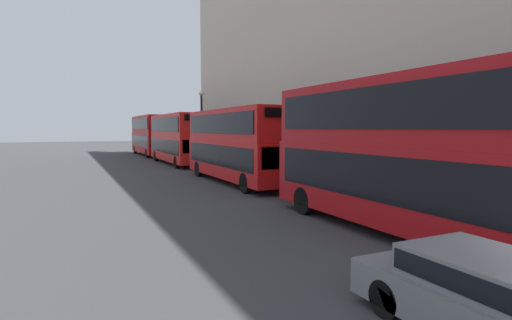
# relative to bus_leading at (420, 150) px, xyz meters

# --- Properties ---
(bus_leading) EXTENTS (2.59, 11.48, 4.56)m
(bus_leading) POSITION_rel_bus_leading_xyz_m (0.00, 0.00, 0.00)
(bus_leading) COLOR #A80F14
(bus_leading) RESTS_ON ground
(bus_second_in_queue) EXTENTS (2.59, 10.67, 4.19)m
(bus_second_in_queue) POSITION_rel_bus_leading_xyz_m (0.00, 13.07, -0.19)
(bus_second_in_queue) COLOR red
(bus_second_in_queue) RESTS_ON ground
(bus_third_in_queue) EXTENTS (2.59, 10.99, 4.33)m
(bus_third_in_queue) POSITION_rel_bus_leading_xyz_m (-0.00, 26.38, -0.13)
(bus_third_in_queue) COLOR red
(bus_third_in_queue) RESTS_ON ground
(bus_trailing) EXTENTS (2.59, 11.21, 4.54)m
(bus_trailing) POSITION_rel_bus_leading_xyz_m (-0.00, 38.73, -0.01)
(bus_trailing) COLOR #B20C0F
(bus_trailing) RESTS_ON ground
(car_dark_sedan) EXTENTS (1.83, 4.42, 1.29)m
(car_dark_sedan) POSITION_rel_bus_leading_xyz_m (-3.40, -4.59, -1.82)
(car_dark_sedan) COLOR slate
(car_dark_sedan) RESTS_ON ground
(street_lamp) EXTENTS (0.44, 0.44, 6.35)m
(street_lamp) POSITION_rel_bus_leading_xyz_m (1.85, 25.37, 1.42)
(street_lamp) COLOR black
(street_lamp) RESTS_ON ground
(pedestrian) EXTENTS (0.36, 0.36, 1.67)m
(pedestrian) POSITION_rel_bus_leading_xyz_m (2.63, 27.49, -1.74)
(pedestrian) COLOR #334C6B
(pedestrian) RESTS_ON ground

